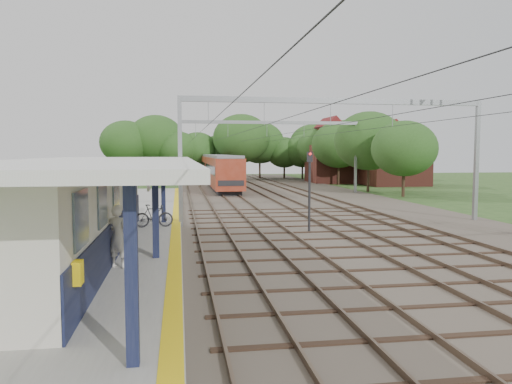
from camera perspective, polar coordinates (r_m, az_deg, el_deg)
ground at (r=13.33m, az=14.43°, el=-13.26°), size 160.00×160.00×0.00m
ballast_bed at (r=42.81m, az=3.47°, el=-0.79°), size 18.00×90.00×0.10m
platform at (r=26.05m, az=-14.09°, el=-4.12°), size 5.00×52.00×0.35m
yellow_stripe at (r=25.91m, az=-9.12°, el=-3.68°), size 0.45×52.00×0.01m
station_building at (r=19.13m, az=-20.23°, el=-1.73°), size 3.41×18.00×3.40m
canopy at (r=17.85m, az=-17.52°, el=3.06°), size 6.40×20.00×3.44m
rail_tracks at (r=42.34m, az=0.16°, el=-0.68°), size 11.80×88.00×0.15m
catenary_system at (r=37.91m, az=4.13°, el=6.77°), size 17.22×88.00×7.00m
tree_band at (r=69.34m, az=-1.42°, el=5.29°), size 31.72×30.88×8.82m
house_near at (r=63.27m, az=15.56°, el=3.45°), size 7.00×6.12×7.89m
house_far at (r=67.05m, az=9.54°, el=3.82°), size 8.00×6.12×8.66m
person at (r=16.60m, az=-15.51°, el=-4.90°), size 0.87×0.74×2.03m
bicycle at (r=25.14m, az=-11.61°, el=-2.68°), size 1.93×0.71×1.13m
train at (r=61.42m, az=-4.54°, el=2.68°), size 2.76×34.40×3.64m
signal_post at (r=24.95m, az=6.13°, el=0.99°), size 0.30×0.27×4.07m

